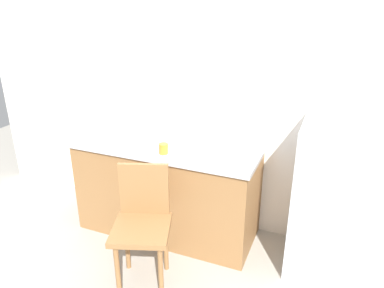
{
  "coord_description": "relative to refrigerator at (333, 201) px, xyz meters",
  "views": [
    {
      "loc": [
        0.99,
        -1.86,
        1.98
      ],
      "look_at": [
        -0.02,
        0.6,
        0.9
      ],
      "focal_mm": 33.85,
      "sensor_mm": 36.0,
      "label": 1
    }
  ],
  "objects": [
    {
      "name": "cabinet_base",
      "position": [
        -1.34,
        -0.02,
        -0.18
      ],
      "size": [
        1.54,
        0.6,
        0.81
      ],
      "primitive_type": "cube",
      "color": "olive",
      "rests_on": "ground_plane"
    },
    {
      "name": "refrigerator",
      "position": [
        0.0,
        0.0,
        0.0
      ],
      "size": [
        0.55,
        0.56,
        1.17
      ],
      "primitive_type": "cube",
      "color": "silver",
      "rests_on": "ground_plane"
    },
    {
      "name": "cup_orange",
      "position": [
        -1.27,
        -0.22,
        0.3
      ],
      "size": [
        0.07,
        0.07,
        0.08
      ],
      "primitive_type": "cylinder",
      "color": "orange",
      "rests_on": "countertop"
    },
    {
      "name": "faucet",
      "position": [
        -1.51,
        0.23,
        0.4
      ],
      "size": [
        0.02,
        0.02,
        0.28
      ],
      "primitive_type": "cylinder",
      "color": "#B7B7BC",
      "rests_on": "countertop"
    },
    {
      "name": "back_wall",
      "position": [
        -1.08,
        0.33,
        0.75
      ],
      "size": [
        4.8,
        0.1,
        2.68
      ],
      "primitive_type": "cube",
      "color": "white",
      "rests_on": "ground_plane"
    },
    {
      "name": "ground_plane",
      "position": [
        -1.08,
        -0.67,
        -0.59
      ],
      "size": [
        8.0,
        8.0,
        0.0
      ],
      "primitive_type": "plane",
      "color": "#9E998E"
    },
    {
      "name": "chair",
      "position": [
        -1.24,
        -0.64,
        -0.09
      ],
      "size": [
        0.51,
        0.51,
        0.89
      ],
      "rotation": [
        0.0,
        0.0,
        0.34
      ],
      "color": "olive",
      "rests_on": "ground_plane"
    },
    {
      "name": "cup_white",
      "position": [
        -1.5,
        -0.2,
        0.31
      ],
      "size": [
        0.07,
        0.07,
        0.1
      ],
      "primitive_type": "cylinder",
      "color": "white",
      "rests_on": "countertop"
    },
    {
      "name": "dish_tray",
      "position": [
        -1.1,
        -0.12,
        0.29
      ],
      "size": [
        0.28,
        0.2,
        0.05
      ],
      "primitive_type": "cube",
      "color": "white",
      "rests_on": "countertop"
    },
    {
      "name": "countertop",
      "position": [
        -1.34,
        -0.02,
        0.24
      ],
      "size": [
        1.58,
        0.64,
        0.04
      ],
      "primitive_type": "cube",
      "color": "#B7B7BC",
      "rests_on": "cabinet_base"
    }
  ]
}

